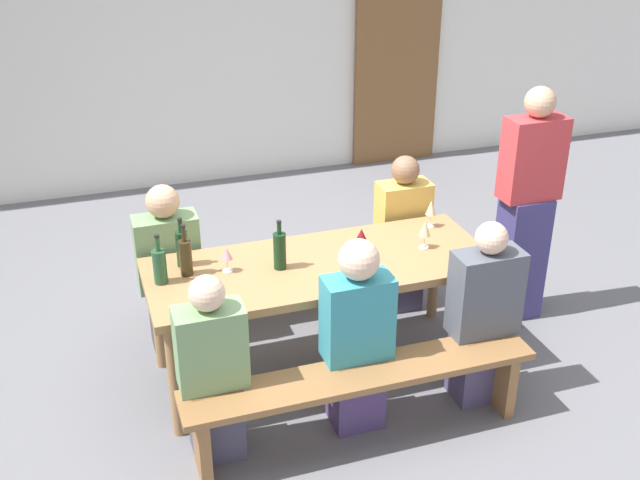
{
  "coord_description": "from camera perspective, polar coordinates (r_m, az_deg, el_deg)",
  "views": [
    {
      "loc": [
        -1.26,
        -3.79,
        2.88
      ],
      "look_at": [
        0.0,
        0.0,
        0.9
      ],
      "focal_mm": 43.07,
      "sensor_mm": 36.0,
      "label": 1
    }
  ],
  "objects": [
    {
      "name": "ground_plane",
      "position": [
        4.92,
        0.0,
        -9.42
      ],
      "size": [
        24.0,
        24.0,
        0.0
      ],
      "primitive_type": "plane",
      "color": "slate"
    },
    {
      "name": "back_wall",
      "position": [
        7.47,
        -8.79,
        16.22
      ],
      "size": [
        14.0,
        0.2,
        3.2
      ],
      "primitive_type": "cube",
      "color": "silver",
      "rests_on": "ground"
    },
    {
      "name": "wooden_door",
      "position": [
        8.0,
        5.75,
        13.04
      ],
      "size": [
        0.9,
        0.06,
        2.1
      ],
      "primitive_type": "cube",
      "color": "brown",
      "rests_on": "ground"
    },
    {
      "name": "tasting_table",
      "position": [
        4.56,
        0.0,
        -2.58
      ],
      "size": [
        2.04,
        0.8,
        0.75
      ],
      "color": "#9E7247",
      "rests_on": "ground"
    },
    {
      "name": "bench_near",
      "position": [
        4.19,
        3.09,
        -10.78
      ],
      "size": [
        1.94,
        0.3,
        0.45
      ],
      "color": "olive",
      "rests_on": "ground"
    },
    {
      "name": "bench_far",
      "position": [
        5.3,
        -2.39,
        -2.1
      ],
      "size": [
        1.94,
        0.3,
        0.45
      ],
      "color": "olive",
      "rests_on": "ground"
    },
    {
      "name": "wine_bottle_0",
      "position": [
        4.36,
        -11.82,
        -1.87
      ],
      "size": [
        0.08,
        0.08,
        0.3
      ],
      "color": "#234C2D",
      "rests_on": "tasting_table"
    },
    {
      "name": "wine_bottle_1",
      "position": [
        4.41,
        -9.95,
        -1.23
      ],
      "size": [
        0.07,
        0.07,
        0.31
      ],
      "color": "#332814",
      "rests_on": "tasting_table"
    },
    {
      "name": "wine_bottle_2",
      "position": [
        4.42,
        -3.01,
        -0.75
      ],
      "size": [
        0.07,
        0.07,
        0.3
      ],
      "color": "#143319",
      "rests_on": "tasting_table"
    },
    {
      "name": "wine_bottle_3",
      "position": [
        4.52,
        -10.21,
        -0.56
      ],
      "size": [
        0.07,
        0.07,
        0.3
      ],
      "color": "#143319",
      "rests_on": "tasting_table"
    },
    {
      "name": "wine_glass_0",
      "position": [
        4.97,
        8.24,
        2.33
      ],
      "size": [
        0.07,
        0.07,
        0.18
      ],
      "color": "silver",
      "rests_on": "tasting_table"
    },
    {
      "name": "wine_glass_1",
      "position": [
        4.59,
        3.1,
        0.29
      ],
      "size": [
        0.08,
        0.08,
        0.16
      ],
      "color": "silver",
      "rests_on": "tasting_table"
    },
    {
      "name": "wine_glass_2",
      "position": [
        4.41,
        -6.95,
        -1.09
      ],
      "size": [
        0.07,
        0.07,
        0.15
      ],
      "color": "silver",
      "rests_on": "tasting_table"
    },
    {
      "name": "wine_glass_3",
      "position": [
        4.69,
        7.8,
        0.81
      ],
      "size": [
        0.07,
        0.07,
        0.18
      ],
      "color": "silver",
      "rests_on": "tasting_table"
    },
    {
      "name": "seated_guest_near_0",
      "position": [
        4.04,
        -7.97,
        -9.8
      ],
      "size": [
        0.36,
        0.24,
        1.08
      ],
      "rotation": [
        0.0,
        0.0,
        1.57
      ],
      "color": "#47445D",
      "rests_on": "ground"
    },
    {
      "name": "seated_guest_near_1",
      "position": [
        4.19,
        2.75,
        -7.34
      ],
      "size": [
        0.37,
        0.24,
        1.15
      ],
      "rotation": [
        0.0,
        0.0,
        1.57
      ],
      "color": "#4C386B",
      "rests_on": "ground"
    },
    {
      "name": "seated_guest_near_2",
      "position": [
        4.5,
        12.0,
        -5.71
      ],
      "size": [
        0.39,
        0.24,
        1.14
      ],
      "rotation": [
        0.0,
        0.0,
        1.57
      ],
      "color": "#4D4368",
      "rests_on": "ground"
    },
    {
      "name": "seated_guest_far_0",
      "position": [
        4.95,
        -11.11,
        -2.41
      ],
      "size": [
        0.39,
        0.24,
        1.13
      ],
      "rotation": [
        0.0,
        0.0,
        -1.57
      ],
      "color": "#3C3B3C",
      "rests_on": "ground"
    },
    {
      "name": "seated_guest_far_1",
      "position": [
        5.34,
        6.1,
        0.19
      ],
      "size": [
        0.35,
        0.24,
        1.13
      ],
      "rotation": [
        0.0,
        0.0,
        -1.57
      ],
      "color": "#4D4764",
      "rests_on": "ground"
    },
    {
      "name": "standing_host",
      "position": [
        5.29,
        15.06,
        2.12
      ],
      "size": [
        0.39,
        0.24,
        1.63
      ],
      "rotation": [
        0.0,
        0.0,
        3.14
      ],
      "color": "navy",
      "rests_on": "ground"
    }
  ]
}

